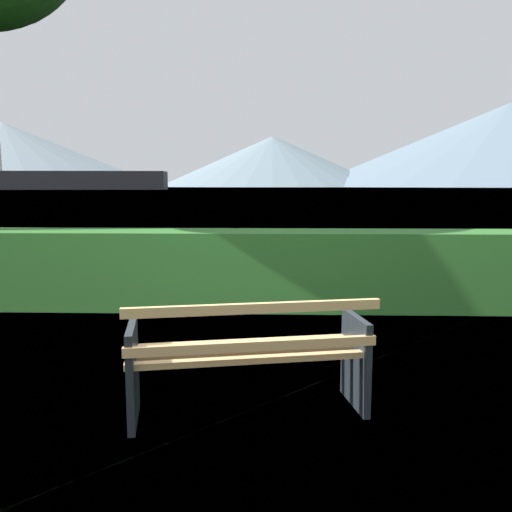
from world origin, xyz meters
name	(u,v)px	position (x,y,z in m)	size (l,w,h in m)	color
ground_plane	(248,411)	(0.00, 0.00, 0.00)	(1400.00, 1400.00, 0.00)	#4C6B33
water_surface	(272,188)	(0.00, 306.51, 0.00)	(620.00, 620.00, 0.00)	slate
park_bench	(249,357)	(0.01, -0.06, 0.43)	(1.76, 0.88, 0.87)	tan
hedge_row	(259,269)	(0.00, 3.22, 0.51)	(7.62, 0.84, 1.02)	#2D6B28
cargo_ship_large	(32,174)	(-91.46, 191.06, 6.05)	(88.30, 19.52, 21.62)	#232328
distant_hills	(345,150)	(78.48, 565.33, 39.81)	(927.79, 437.15, 89.75)	gray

